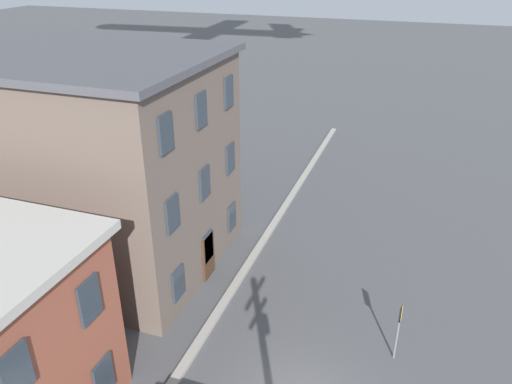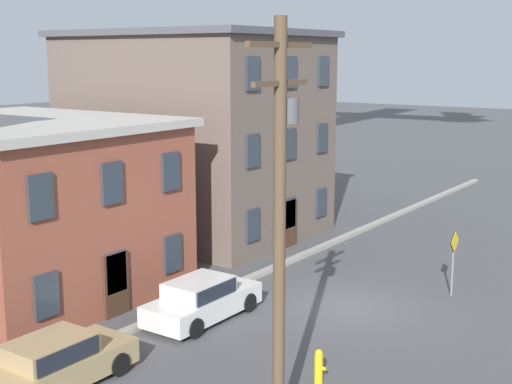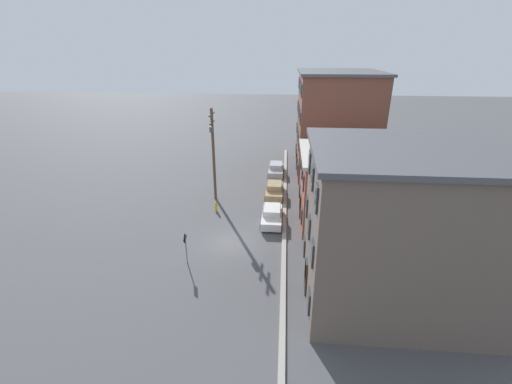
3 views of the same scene
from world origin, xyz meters
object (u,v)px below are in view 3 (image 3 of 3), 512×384
object	(u,v)px
car_tan	(274,189)
utility_pole	(213,150)
car_white	(272,215)
caution_sign	(186,244)
fire_hydrant	(216,206)
car_silver	(276,169)

from	to	relation	value
car_tan	utility_pole	world-z (taller)	utility_pole
car_white	utility_pole	distance (m)	9.10
caution_sign	fire_hydrant	distance (m)	9.06
car_silver	car_white	xyz separation A→B (m)	(13.15, 0.05, 0.00)
utility_pole	car_white	bearing A→B (deg)	52.64
caution_sign	utility_pole	world-z (taller)	utility_pole
car_silver	fire_hydrant	bearing A→B (deg)	-26.16
car_white	utility_pole	bearing A→B (deg)	-127.36
car_tan	caution_sign	bearing A→B (deg)	-24.55
car_tan	utility_pole	bearing A→B (deg)	-77.35
car_white	caution_sign	xyz separation A→B (m)	(7.13, -6.06, 0.91)
car_white	caution_sign	distance (m)	9.40
car_silver	car_white	distance (m)	13.15
car_tan	car_white	size ratio (longest dim) A/B	1.00
car_white	caution_sign	bearing A→B (deg)	-40.37
car_tan	caution_sign	distance (m)	14.63
caution_sign	fire_hydrant	bearing A→B (deg)	177.06
caution_sign	utility_pole	size ratio (longest dim) A/B	0.26
car_tan	utility_pole	distance (m)	7.89
caution_sign	car_silver	bearing A→B (deg)	163.48
caution_sign	fire_hydrant	xyz separation A→B (m)	(-8.98, 0.46, -1.17)
utility_pole	caution_sign	bearing A→B (deg)	0.80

